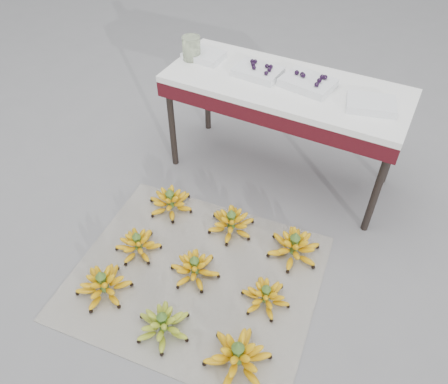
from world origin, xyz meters
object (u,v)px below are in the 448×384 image
at_px(bunch_back_left, 171,202).
at_px(tray_far_left, 204,55).
at_px(bunch_back_center, 231,223).
at_px(bunch_back_right, 294,247).
at_px(glass_jar, 191,48).
at_px(newspaper_mat, 196,277).
at_px(bunch_front_center, 163,324).
at_px(tray_right, 308,82).
at_px(bunch_mid_right, 266,296).
at_px(vendor_table, 285,94).
at_px(tray_far_right, 371,104).
at_px(bunch_front_right, 238,356).
at_px(bunch_mid_left, 138,244).
at_px(bunch_front_left, 103,285).
at_px(tray_left, 258,71).
at_px(bunch_mid_center, 195,268).

relative_size(bunch_back_left, tray_far_left, 1.44).
xyz_separation_m(bunch_back_center, tray_far_left, (-0.51, 0.64, 0.62)).
height_order(bunch_back_center, bunch_back_right, bunch_back_right).
relative_size(tray_far_left, glass_jar, 1.72).
bearing_deg(glass_jar, newspaper_mat, -60.36).
xyz_separation_m(bunch_front_center, bunch_back_right, (0.38, 0.71, 0.01)).
distance_m(newspaper_mat, bunch_front_center, 0.34).
bearing_deg(bunch_front_center, tray_right, 97.22).
xyz_separation_m(bunch_mid_right, vendor_table, (-0.33, 0.95, 0.53)).
distance_m(vendor_table, glass_jar, 0.63).
xyz_separation_m(bunch_back_right, tray_far_left, (-0.89, 0.64, 0.62)).
relative_size(bunch_front_center, tray_far_right, 1.12).
distance_m(bunch_front_right, bunch_back_center, 0.79).
bearing_deg(tray_far_right, bunch_front_center, -111.95).
bearing_deg(bunch_mid_left, tray_right, 49.23).
distance_m(tray_right, tray_far_right, 0.36).
bearing_deg(tray_far_right, bunch_front_right, -96.16).
xyz_separation_m(bunch_front_left, bunch_front_right, (0.76, -0.03, 0.01)).
height_order(bunch_back_right, glass_jar, glass_jar).
bearing_deg(bunch_back_right, bunch_front_right, -66.87).
bearing_deg(bunch_front_right, bunch_mid_left, 139.66).
xyz_separation_m(vendor_table, glass_jar, (-0.61, -0.00, 0.14)).
relative_size(bunch_back_center, tray_left, 1.28).
bearing_deg(tray_far_left, tray_right, -2.05).
relative_size(bunch_mid_center, tray_right, 0.93).
distance_m(bunch_back_right, tray_left, 1.01).
xyz_separation_m(newspaper_mat, bunch_front_right, (0.40, -0.32, 0.07)).
height_order(bunch_mid_left, tray_far_right, tray_far_right).
bearing_deg(bunch_back_right, bunch_mid_right, -69.30).
height_order(newspaper_mat, tray_left, tray_left).
height_order(bunch_mid_right, bunch_back_center, bunch_back_center).
bearing_deg(bunch_back_center, tray_left, 122.71).
distance_m(bunch_front_left, bunch_back_center, 0.77).
height_order(bunch_mid_left, bunch_back_center, bunch_back_center).
bearing_deg(tray_far_left, bunch_front_center, -69.15).
bearing_deg(tray_far_left, newspaper_mat, -64.05).
bearing_deg(tray_right, newspaper_mat, -100.02).
height_order(bunch_mid_right, glass_jar, glass_jar).
bearing_deg(bunch_mid_left, tray_far_right, 34.08).
bearing_deg(bunch_back_center, bunch_front_center, -70.21).
bearing_deg(tray_right, bunch_back_center, -104.32).
bearing_deg(tray_right, bunch_mid_left, -118.78).
bearing_deg(bunch_back_right, tray_left, 153.86).
height_order(bunch_mid_center, vendor_table, vendor_table).
bearing_deg(bunch_mid_left, tray_left, 63.91).
relative_size(bunch_mid_center, tray_far_right, 1.01).
distance_m(bunch_front_left, bunch_mid_center, 0.47).
relative_size(tray_right, tray_far_right, 1.09).
height_order(vendor_table, tray_far_left, tray_far_left).
height_order(bunch_front_center, tray_left, tray_left).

